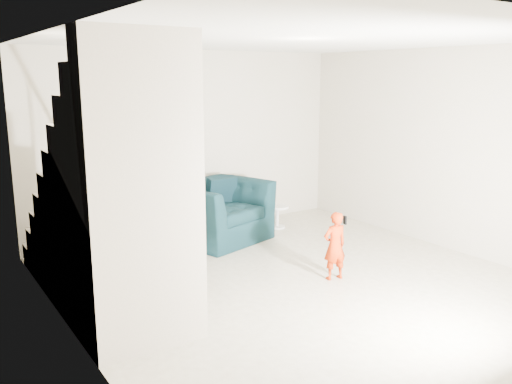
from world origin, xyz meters
TOP-DOWN VIEW (x-y plane):
  - floor at (0.00, 0.00)m, footprint 5.50×5.50m
  - ceiling at (0.00, 0.00)m, footprint 5.50×5.50m
  - back_wall at (0.00, 2.75)m, footprint 5.00×0.00m
  - left_wall at (-2.50, 0.00)m, footprint 0.00×5.50m
  - right_wall at (2.50, 0.00)m, footprint 0.00×5.50m
  - armchair at (0.07, 2.06)m, footprint 1.56×1.45m
  - toddler at (0.42, -0.04)m, footprint 0.32×0.23m
  - side_table at (1.15, 2.11)m, footprint 0.36×0.36m
  - staircase at (-2.00, 0.55)m, footprint 1.02×3.03m
  - cushion at (0.26, 2.29)m, footprint 0.44×0.21m
  - throw at (-0.49, 2.11)m, footprint 0.05×0.47m
  - phone at (0.53, -0.07)m, footprint 0.03×0.05m

SIDE VIEW (x-z plane):
  - floor at x=0.00m, z-range 0.00..0.00m
  - side_table at x=1.15m, z-range 0.06..0.42m
  - toddler at x=0.42m, z-range 0.00..0.81m
  - armchair at x=0.07m, z-range 0.00..0.84m
  - throw at x=-0.49m, z-range 0.27..0.79m
  - cushion at x=0.26m, z-range 0.44..0.88m
  - phone at x=0.53m, z-range 0.65..0.75m
  - staircase at x=-2.00m, z-range -0.86..2.76m
  - left_wall at x=-2.50m, z-range -1.40..4.10m
  - right_wall at x=2.50m, z-range -1.40..4.10m
  - back_wall at x=0.00m, z-range -1.15..3.85m
  - ceiling at x=0.00m, z-range 2.70..2.70m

